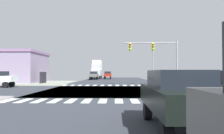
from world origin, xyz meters
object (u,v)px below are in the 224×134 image
object	(u,v)px
sedan_middle_6	(178,94)
bank_building	(7,67)
traffic_signal_mast	(155,51)
sedan_leading_4	(108,74)
box_truck_outer_1	(97,69)
street_lamp	(152,57)
sedan_nearside_1	(94,75)

from	to	relation	value
sedan_middle_6	bank_building	bearing A→B (deg)	126.47
traffic_signal_mast	bank_building	world-z (taller)	traffic_signal_mast
sedan_leading_4	bank_building	bearing A→B (deg)	48.17
bank_building	box_truck_outer_1	xyz separation A→B (m)	(13.06, 20.93, -0.03)
street_lamp	sedan_middle_6	xyz separation A→B (m)	(-5.35, -35.09, -3.60)
traffic_signal_mast	street_lamp	size ratio (longest dim) A/B	0.91
sedan_leading_4	box_truck_outer_1	size ratio (longest dim) A/B	0.60
sedan_leading_4	box_truck_outer_1	world-z (taller)	box_truck_outer_1
sedan_nearside_1	sedan_leading_4	bearing A→B (deg)	-123.31
box_truck_outer_1	sedan_leading_4	bearing A→B (deg)	135.15
traffic_signal_mast	street_lamp	distance (m)	14.47
traffic_signal_mast	sedan_middle_6	size ratio (longest dim) A/B	1.67
traffic_signal_mast	sedan_leading_4	world-z (taller)	traffic_signal_mast
traffic_signal_mast	sedan_middle_6	distance (m)	21.30
sedan_nearside_1	sedan_leading_4	xyz separation A→B (m)	(3.00, 4.57, 0.00)
sedan_nearside_1	sedan_middle_6	size ratio (longest dim) A/B	1.00
traffic_signal_mast	box_truck_outer_1	distance (m)	29.26
sedan_nearside_1	box_truck_outer_1	bearing A→B (deg)	-90.00
bank_building	sedan_middle_6	xyz separation A→B (m)	(20.06, -27.15, -1.47)
sedan_leading_4	sedan_middle_6	distance (m)	45.27
bank_building	sedan_nearside_1	world-z (taller)	bank_building
bank_building	sedan_middle_6	bearing A→B (deg)	-53.53
sedan_middle_6	box_truck_outer_1	world-z (taller)	box_truck_outer_1
street_lamp	box_truck_outer_1	distance (m)	18.05
sedan_nearside_1	box_truck_outer_1	distance (m)	7.69
bank_building	sedan_nearside_1	distance (m)	18.76
sedan_nearside_1	street_lamp	bearing A→B (deg)	156.22
street_lamp	sedan_middle_6	distance (m)	35.68
box_truck_outer_1	sedan_middle_6	bearing A→B (deg)	98.28
street_lamp	box_truck_outer_1	size ratio (longest dim) A/B	1.09
sedan_leading_4	sedan_middle_6	xyz separation A→B (m)	(4.00, -45.09, 0.00)
sedan_middle_6	street_lamp	bearing A→B (deg)	81.33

